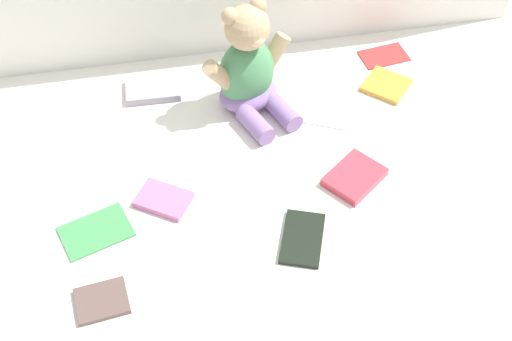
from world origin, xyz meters
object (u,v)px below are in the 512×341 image
at_px(book_case_4, 328,111).
at_px(book_case_1, 153,89).
at_px(book_case_7, 384,55).
at_px(book_case_2, 102,301).
at_px(book_case_5, 163,199).
at_px(book_case_3, 96,231).
at_px(book_case_8, 355,177).
at_px(book_case_6, 302,238).
at_px(teddy_bear, 249,71).
at_px(book_case_0, 386,85).

bearing_deg(book_case_4, book_case_1, 94.48).
bearing_deg(book_case_7, book_case_2, -59.31).
bearing_deg(book_case_5, book_case_3, 143.80).
relative_size(book_case_1, book_case_4, 1.22).
relative_size(book_case_2, book_case_7, 0.83).
bearing_deg(book_case_4, book_case_8, -154.23).
distance_m(book_case_1, book_case_4, 0.43).
distance_m(book_case_2, book_case_7, 0.95).
distance_m(book_case_6, book_case_7, 0.62).
height_order(book_case_2, book_case_3, book_case_2).
bearing_deg(book_case_3, book_case_4, -83.75).
xyz_separation_m(teddy_bear, book_case_5, (-0.23, -0.26, -0.10)).
height_order(book_case_1, book_case_5, book_case_1).
distance_m(book_case_0, book_case_5, 0.63).
height_order(teddy_bear, book_case_7, teddy_bear).
bearing_deg(book_case_2, book_case_4, -59.45).
xyz_separation_m(teddy_bear, book_case_2, (-0.37, -0.49, -0.10)).
xyz_separation_m(book_case_3, book_case_7, (0.75, 0.43, -0.00)).
height_order(teddy_bear, book_case_6, teddy_bear).
distance_m(book_case_1, book_case_2, 0.59).
bearing_deg(book_case_4, book_case_6, -177.53).
bearing_deg(book_case_7, teddy_bear, -81.80).
bearing_deg(book_case_2, book_case_7, -58.27).
bearing_deg(teddy_bear, book_case_0, -23.10).
bearing_deg(book_case_2, teddy_bear, -44.26).
bearing_deg(book_case_1, book_case_2, 167.36).
bearing_deg(book_case_3, book_case_6, -121.60).
xyz_separation_m(book_case_5, book_case_7, (0.60, 0.37, -0.00)).
xyz_separation_m(book_case_3, book_case_5, (0.14, 0.05, 0.00)).
xyz_separation_m(book_case_2, book_case_6, (0.41, 0.07, 0.00)).
bearing_deg(book_case_7, book_case_5, -66.38).
relative_size(book_case_0, book_case_4, 0.95).
height_order(teddy_bear, book_case_4, teddy_bear).
xyz_separation_m(book_case_3, book_case_6, (0.41, -0.10, 0.00)).
distance_m(teddy_bear, book_case_8, 0.35).
bearing_deg(book_case_7, book_case_1, -95.63).
xyz_separation_m(book_case_6, book_case_7, (0.34, 0.52, -0.00)).
xyz_separation_m(teddy_bear, book_case_1, (-0.22, 0.08, -0.09)).
bearing_deg(book_case_2, book_case_3, -5.14).
xyz_separation_m(book_case_0, book_case_6, (-0.31, -0.41, -0.00)).
bearing_deg(book_case_7, book_case_0, -22.82).
bearing_deg(book_case_0, book_case_8, 12.60).
bearing_deg(book_case_0, book_case_1, -56.13).
height_order(book_case_7, book_case_8, book_case_8).
relative_size(teddy_bear, book_case_7, 2.36).
height_order(book_case_0, book_case_5, book_case_5).
relative_size(book_case_0, book_case_2, 1.04).
distance_m(teddy_bear, book_case_1, 0.26).
relative_size(teddy_bear, book_case_2, 2.85).
bearing_deg(book_case_0, book_case_4, -26.94).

